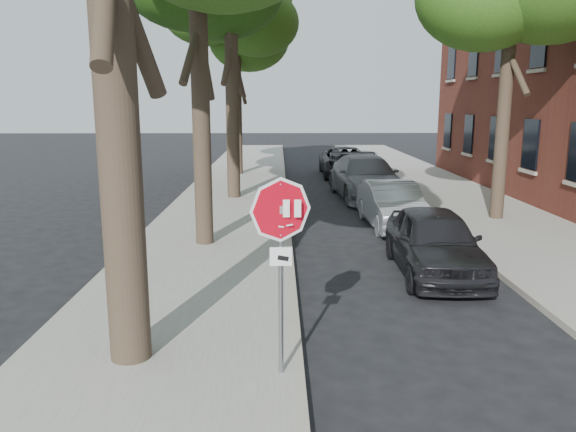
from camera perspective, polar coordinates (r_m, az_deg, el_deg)
name	(u,v)px	position (r m, az deg, el deg)	size (l,w,h in m)	color
ground	(334,380)	(7.80, 4.66, -16.28)	(120.00, 120.00, 0.00)	black
sidewalk_left	(227,208)	(19.28, -6.25, 0.79)	(4.00, 55.00, 0.12)	gray
sidewalk_right	(474,207)	(20.34, 18.35, 0.83)	(4.00, 55.00, 0.12)	gray
curb_left	(287,208)	(19.20, -0.14, 0.83)	(0.12, 55.00, 0.13)	#9E9384
curb_right	(414,207)	(19.75, 12.73, 0.85)	(0.12, 55.00, 0.13)	#9E9384
stop_sign	(281,239)	(7.04, -0.74, -2.31)	(0.76, 0.34, 2.61)	gray
tree_far	(236,25)	(28.27, -5.31, 18.77)	(5.29, 4.91, 9.33)	black
car_a	(435,242)	(12.36, 14.67, -2.53)	(1.67, 4.15, 1.42)	black
car_b	(392,205)	(16.69, 10.53, 1.11)	(1.41, 4.05, 1.33)	#9B9CA3
car_c	(366,177)	(21.62, 7.89, 3.90)	(2.24, 5.51, 1.60)	#54555A
car_d	(346,162)	(27.98, 5.87, 5.48)	(2.35, 5.10, 1.42)	black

